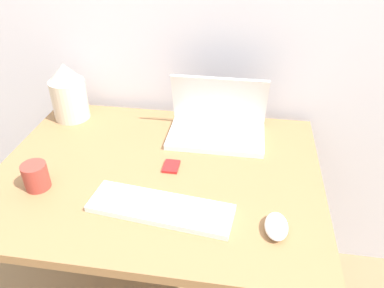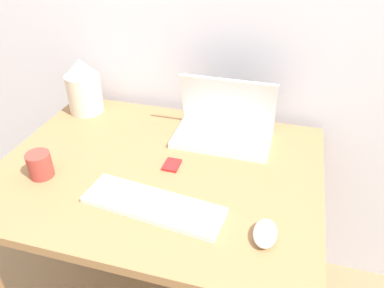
% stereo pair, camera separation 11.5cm
% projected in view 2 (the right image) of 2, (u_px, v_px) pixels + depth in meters
% --- Properties ---
extents(desk, '(1.04, 0.79, 0.77)m').
position_uv_depth(desk, '(160.00, 191.00, 1.28)').
color(desk, olive).
rests_on(desk, ground_plane).
extents(laptop, '(0.34, 0.21, 0.22)m').
position_uv_depth(laptop, '(224.00, 125.00, 1.35)').
color(laptop, white).
rests_on(laptop, desk).
extents(keyboard, '(0.42, 0.17, 0.02)m').
position_uv_depth(keyboard, '(153.00, 205.00, 1.06)').
color(keyboard, white).
rests_on(keyboard, desk).
extents(mouse, '(0.06, 0.10, 0.03)m').
position_uv_depth(mouse, '(265.00, 233.00, 0.96)').
color(mouse, white).
rests_on(mouse, desk).
extents(vase, '(0.13, 0.13, 0.22)m').
position_uv_depth(vase, '(83.00, 86.00, 1.48)').
color(vase, beige).
rests_on(vase, desk).
extents(mp3_player, '(0.05, 0.07, 0.01)m').
position_uv_depth(mp3_player, '(172.00, 165.00, 1.22)').
color(mp3_player, red).
rests_on(mp3_player, desk).
extents(mug, '(0.07, 0.07, 0.08)m').
position_uv_depth(mug, '(40.00, 165.00, 1.16)').
color(mug, '#9E382D').
rests_on(mug, desk).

